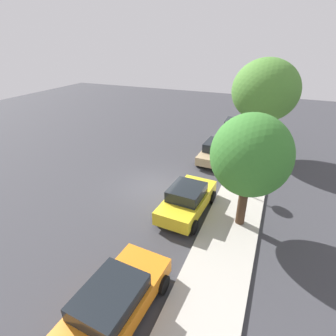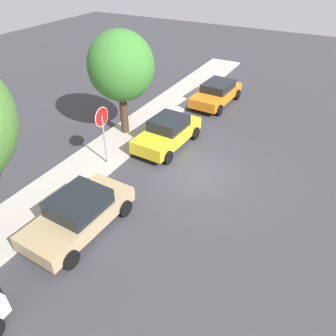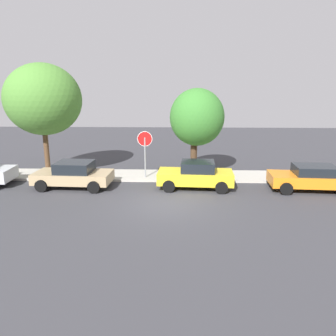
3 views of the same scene
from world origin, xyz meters
name	(u,v)px [view 3 (image 3 of 3)]	position (x,y,z in m)	size (l,w,h in m)	color
ground_plane	(166,203)	(0.00, 0.00, 0.00)	(60.00, 60.00, 0.00)	#38383D
sidewalk_curb	(169,176)	(0.00, 4.67, 0.07)	(32.00, 2.39, 0.14)	#B2ADA3
stop_sign	(145,146)	(-1.35, 4.02, 1.98)	(0.86, 0.08, 2.84)	gray
parked_car_yellow	(196,175)	(1.50, 2.43, 0.74)	(4.04, 2.10, 1.47)	yellow
parked_car_tan	(74,174)	(-5.05, 2.36, 0.72)	(4.15, 2.20, 1.41)	tan
parked_car_orange	(311,177)	(7.49, 2.23, 0.70)	(4.19, 2.17, 1.34)	orange
street_tree_near_corner	(43,100)	(-7.31, 4.71, 4.57)	(4.39, 4.39, 6.65)	#513823
street_tree_mid_block	(197,118)	(1.64, 5.04, 3.53)	(3.21, 3.21, 5.24)	#422D1E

